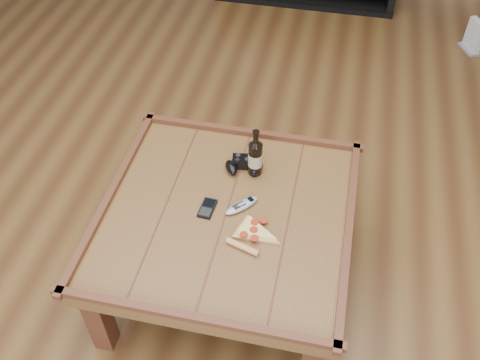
% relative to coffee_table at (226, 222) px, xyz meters
% --- Properties ---
extents(ground, '(6.00, 6.00, 0.00)m').
position_rel_coffee_table_xyz_m(ground, '(0.00, 0.00, -0.39)').
color(ground, '#492C15').
rests_on(ground, ground).
extents(coffee_table, '(1.03, 1.03, 0.48)m').
position_rel_coffee_table_xyz_m(coffee_table, '(0.00, 0.00, 0.00)').
color(coffee_table, '#523217').
rests_on(coffee_table, ground).
extents(beer_bottle, '(0.06, 0.06, 0.23)m').
position_rel_coffee_table_xyz_m(beer_bottle, '(0.07, 0.25, 0.15)').
color(beer_bottle, black).
rests_on(beer_bottle, coffee_table).
extents(game_controller, '(0.18, 0.14, 0.05)m').
position_rel_coffee_table_xyz_m(game_controller, '(0.02, 0.26, 0.08)').
color(game_controller, black).
rests_on(game_controller, coffee_table).
extents(pizza_slice, '(0.21, 0.27, 0.02)m').
position_rel_coffee_table_xyz_m(pizza_slice, '(0.12, -0.09, 0.07)').
color(pizza_slice, tan).
rests_on(pizza_slice, coffee_table).
extents(smartphone, '(0.06, 0.11, 0.01)m').
position_rel_coffee_table_xyz_m(smartphone, '(-0.08, 0.00, 0.07)').
color(smartphone, black).
rests_on(smartphone, coffee_table).
extents(remote_control, '(0.14, 0.15, 0.02)m').
position_rel_coffee_table_xyz_m(remote_control, '(0.05, 0.04, 0.07)').
color(remote_control, gray).
rests_on(remote_control, coffee_table).
extents(game_console, '(0.16, 0.20, 0.22)m').
position_rel_coffee_table_xyz_m(game_console, '(1.24, 2.21, -0.29)').
color(game_console, gray).
rests_on(game_console, ground).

